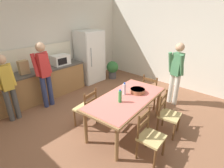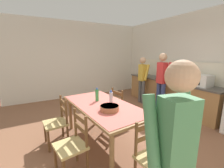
{
  "view_description": "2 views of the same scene",
  "coord_description": "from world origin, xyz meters",
  "px_view_note": "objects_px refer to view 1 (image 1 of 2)",
  "views": [
    {
      "loc": [
        -2.42,
        -2.44,
        2.47
      ],
      "look_at": [
        0.16,
        -0.11,
        0.97
      ],
      "focal_mm": 28.0,
      "sensor_mm": 36.0,
      "label": 1
    },
    {
      "loc": [
        2.61,
        -1.67,
        1.74
      ],
      "look_at": [
        -0.29,
        -0.07,
        1.04
      ],
      "focal_mm": 24.0,
      "sensor_mm": 36.0,
      "label": 2
    }
  ],
  "objects_px": {
    "refrigerator": "(90,57)",
    "chair_head_end": "(151,91)",
    "serving_bowl": "(138,91)",
    "person_at_sink": "(7,85)",
    "bottle_off_centre": "(124,89)",
    "bottle_near_centre": "(120,96)",
    "person_at_counter": "(44,72)",
    "dining_table": "(126,101)",
    "microwave": "(60,60)",
    "chair_side_far_left": "(86,108)",
    "chair_side_near_right": "(168,114)",
    "chair_side_near_left": "(150,136)",
    "paper_bag": "(23,67)",
    "person_by_table": "(176,71)",
    "potted_plant": "(112,69)"
  },
  "relations": [
    {
      "from": "dining_table",
      "to": "chair_side_near_left",
      "type": "relative_size",
      "value": 2.18
    },
    {
      "from": "chair_side_near_left",
      "to": "bottle_near_centre",
      "type": "bearing_deg",
      "value": 77.08
    },
    {
      "from": "chair_side_far_left",
      "to": "chair_head_end",
      "type": "height_order",
      "value": "same"
    },
    {
      "from": "dining_table",
      "to": "person_by_table",
      "type": "relative_size",
      "value": 1.17
    },
    {
      "from": "chair_side_far_left",
      "to": "person_at_sink",
      "type": "distance_m",
      "value": 1.86
    },
    {
      "from": "dining_table",
      "to": "chair_side_near_right",
      "type": "distance_m",
      "value": 0.91
    },
    {
      "from": "chair_side_near_left",
      "to": "chair_side_near_right",
      "type": "relative_size",
      "value": 1.0
    },
    {
      "from": "refrigerator",
      "to": "microwave",
      "type": "xyz_separation_m",
      "value": [
        -1.18,
        0.02,
        0.13
      ]
    },
    {
      "from": "chair_side_near_left",
      "to": "person_at_counter",
      "type": "height_order",
      "value": "person_at_counter"
    },
    {
      "from": "chair_side_near_left",
      "to": "chair_head_end",
      "type": "xyz_separation_m",
      "value": [
        1.6,
        0.9,
        0.0
      ]
    },
    {
      "from": "dining_table",
      "to": "chair_side_near_left",
      "type": "height_order",
      "value": "chair_side_near_left"
    },
    {
      "from": "person_at_sink",
      "to": "paper_bag",
      "type": "bearing_deg",
      "value": -50.8
    },
    {
      "from": "chair_head_end",
      "to": "person_by_table",
      "type": "bearing_deg",
      "value": -127.05
    },
    {
      "from": "microwave",
      "to": "chair_side_near_left",
      "type": "relative_size",
      "value": 0.55
    },
    {
      "from": "microwave",
      "to": "dining_table",
      "type": "distance_m",
      "value": 2.75
    },
    {
      "from": "person_at_counter",
      "to": "potted_plant",
      "type": "relative_size",
      "value": 2.6
    },
    {
      "from": "bottle_off_centre",
      "to": "bottle_near_centre",
      "type": "bearing_deg",
      "value": -155.73
    },
    {
      "from": "microwave",
      "to": "bottle_near_centre",
      "type": "distance_m",
      "value": 2.78
    },
    {
      "from": "person_at_sink",
      "to": "person_by_table",
      "type": "relative_size",
      "value": 0.94
    },
    {
      "from": "chair_side_near_left",
      "to": "person_by_table",
      "type": "distance_m",
      "value": 2.28
    },
    {
      "from": "chair_head_end",
      "to": "person_at_counter",
      "type": "xyz_separation_m",
      "value": [
        -1.86,
        2.09,
        0.53
      ]
    },
    {
      "from": "paper_bag",
      "to": "dining_table",
      "type": "height_order",
      "value": "paper_bag"
    },
    {
      "from": "chair_side_near_left",
      "to": "person_at_sink",
      "type": "bearing_deg",
      "value": 106.9
    },
    {
      "from": "microwave",
      "to": "person_by_table",
      "type": "xyz_separation_m",
      "value": [
        1.59,
        -2.98,
        -0.08
      ]
    },
    {
      "from": "chair_side_near_left",
      "to": "person_by_table",
      "type": "height_order",
      "value": "person_by_table"
    },
    {
      "from": "chair_side_near_right",
      "to": "person_by_table",
      "type": "relative_size",
      "value": 0.54
    },
    {
      "from": "bottle_near_centre",
      "to": "chair_head_end",
      "type": "height_order",
      "value": "bottle_near_centre"
    },
    {
      "from": "microwave",
      "to": "chair_side_far_left",
      "type": "height_order",
      "value": "microwave"
    },
    {
      "from": "bottle_off_centre",
      "to": "serving_bowl",
      "type": "height_order",
      "value": "bottle_off_centre"
    },
    {
      "from": "bottle_near_centre",
      "to": "chair_head_end",
      "type": "relative_size",
      "value": 0.3
    },
    {
      "from": "paper_bag",
      "to": "chair_side_near_left",
      "type": "height_order",
      "value": "paper_bag"
    },
    {
      "from": "person_at_counter",
      "to": "refrigerator",
      "type": "bearing_deg",
      "value": -76.0
    },
    {
      "from": "refrigerator",
      "to": "chair_head_end",
      "type": "height_order",
      "value": "refrigerator"
    },
    {
      "from": "serving_bowl",
      "to": "chair_head_end",
      "type": "xyz_separation_m",
      "value": [
        0.9,
        0.15,
        -0.39
      ]
    },
    {
      "from": "chair_side_far_left",
      "to": "person_at_sink",
      "type": "bearing_deg",
      "value": -64.98
    },
    {
      "from": "person_at_counter",
      "to": "dining_table",
      "type": "bearing_deg",
      "value": -164.4
    },
    {
      "from": "paper_bag",
      "to": "person_at_counter",
      "type": "bearing_deg",
      "value": -60.88
    },
    {
      "from": "dining_table",
      "to": "bottle_off_centre",
      "type": "xyz_separation_m",
      "value": [
        0.09,
        0.13,
        0.21
      ]
    },
    {
      "from": "bottle_off_centre",
      "to": "dining_table",
      "type": "bearing_deg",
      "value": -124.18
    },
    {
      "from": "dining_table",
      "to": "serving_bowl",
      "type": "bearing_deg",
      "value": -7.07
    },
    {
      "from": "paper_bag",
      "to": "chair_side_near_left",
      "type": "xyz_separation_m",
      "value": [
        0.54,
        -3.51,
        -0.62
      ]
    },
    {
      "from": "microwave",
      "to": "serving_bowl",
      "type": "height_order",
      "value": "microwave"
    },
    {
      "from": "bottle_near_centre",
      "to": "chair_side_near_right",
      "type": "relative_size",
      "value": 0.3
    },
    {
      "from": "serving_bowl",
      "to": "person_at_sink",
      "type": "distance_m",
      "value": 2.92
    },
    {
      "from": "bottle_near_centre",
      "to": "person_at_sink",
      "type": "relative_size",
      "value": 0.17
    },
    {
      "from": "refrigerator",
      "to": "chair_side_near_left",
      "type": "xyz_separation_m",
      "value": [
        -1.75,
        -3.5,
        -0.46
      ]
    },
    {
      "from": "bottle_off_centre",
      "to": "chair_side_far_left",
      "type": "xyz_separation_m",
      "value": [
        -0.58,
        0.6,
        -0.46
      ]
    },
    {
      "from": "paper_bag",
      "to": "microwave",
      "type": "bearing_deg",
      "value": 0.4
    },
    {
      "from": "dining_table",
      "to": "serving_bowl",
      "type": "distance_m",
      "value": 0.37
    },
    {
      "from": "paper_bag",
      "to": "chair_head_end",
      "type": "bearing_deg",
      "value": -50.59
    }
  ]
}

